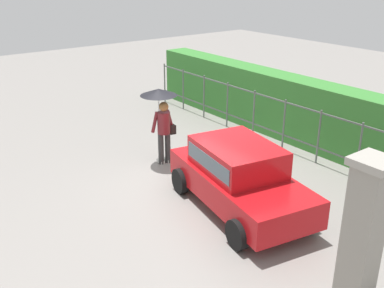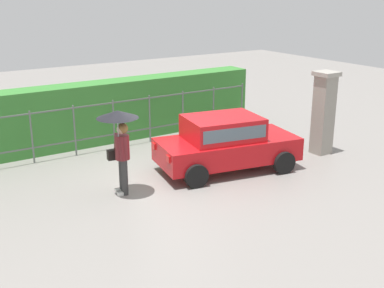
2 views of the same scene
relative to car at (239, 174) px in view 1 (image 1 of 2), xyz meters
The scene contains 6 objects.
ground_plane 1.73m from the car, behind, with size 40.00×40.00×0.00m, color gray.
car is the anchor object (origin of this frame).
pedestrian 3.09m from the car, behind, with size 0.96×0.96×2.05m.
gate_pillar 3.28m from the car, ahead, with size 0.60×0.60×2.42m.
fence_section 4.04m from the car, 124.99° to the left, with size 11.06×0.05×1.50m.
hedge_row 4.80m from the car, 118.90° to the left, with size 12.01×0.90×1.90m, color #387F33.
Camera 1 is at (7.85, -6.06, 5.00)m, focal length 41.79 mm.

